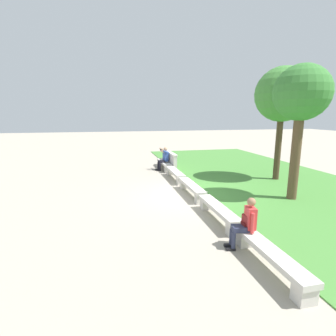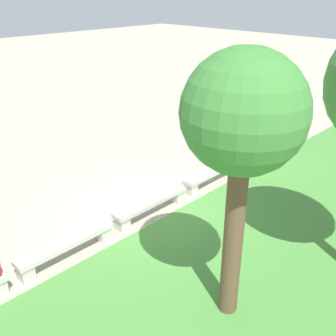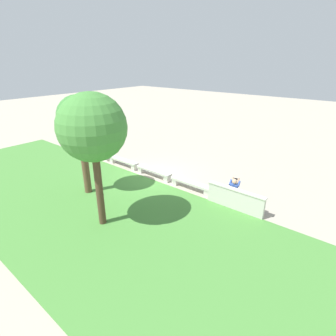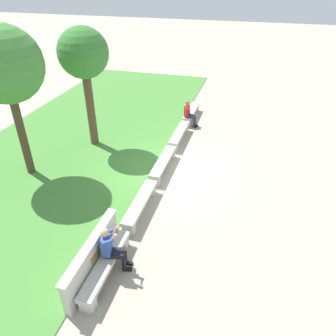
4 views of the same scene
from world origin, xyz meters
name	(u,v)px [view 1 (image 1 of 4)]	position (x,y,z in m)	size (l,w,h in m)	color
ground_plane	(191,195)	(0.00, 0.00, 0.00)	(80.00, 80.00, 0.00)	#A89E8C
grass_strip	(288,188)	(0.00, 4.38, 0.01)	(24.76, 8.00, 0.03)	#478438
bench_main	(164,164)	(-5.20, 0.00, 0.31)	(2.36, 0.40, 0.45)	beige
bench_near	(175,173)	(-2.60, 0.00, 0.31)	(2.36, 0.40, 0.45)	beige
bench_mid	(192,188)	(0.00, 0.00, 0.31)	(2.36, 0.40, 0.45)	beige
bench_far	(218,211)	(2.60, 0.00, 0.31)	(2.36, 0.40, 0.45)	beige
bench_end	(270,255)	(5.20, 0.00, 0.31)	(2.36, 0.40, 0.45)	beige
backrest_wall_with_plaque	(170,160)	(-5.20, 0.34, 0.52)	(2.71, 0.24, 1.01)	beige
person_photographer	(164,157)	(-4.93, -0.07, 0.74)	(0.53, 0.78, 1.32)	black
person_distant	(246,222)	(4.29, -0.07, 0.67)	(0.47, 0.71, 1.26)	black
backpack	(248,223)	(4.25, 0.01, 0.63)	(0.28, 0.24, 0.43)	maroon
tree_behind_wall	(301,96)	(1.32, 3.53, 3.78)	(1.96, 1.96, 4.87)	brown
tree_left_background	(283,95)	(-1.48, 4.80, 4.01)	(2.51, 2.51, 5.30)	#4C3826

